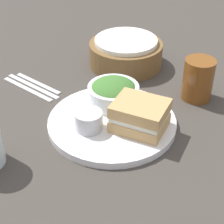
% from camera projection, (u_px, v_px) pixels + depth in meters
% --- Properties ---
extents(ground_plane, '(4.00, 4.00, 0.00)m').
position_uv_depth(ground_plane, '(112.00, 125.00, 0.84)').
color(ground_plane, '#3D3833').
extents(plate, '(0.28, 0.28, 0.02)m').
position_uv_depth(plate, '(112.00, 122.00, 0.83)').
color(plate, silver).
rests_on(plate, ground_plane).
extents(sandwich, '(0.12, 0.11, 0.06)m').
position_uv_depth(sandwich, '(140.00, 116.00, 0.79)').
color(sandwich, tan).
rests_on(sandwich, plate).
extents(salad_bowl, '(0.12, 0.12, 0.06)m').
position_uv_depth(salad_bowl, '(113.00, 92.00, 0.87)').
color(salad_bowl, white).
rests_on(salad_bowl, plate).
extents(dressing_cup, '(0.06, 0.06, 0.04)m').
position_uv_depth(dressing_cup, '(89.00, 121.00, 0.79)').
color(dressing_cup, '#B7B7BC').
rests_on(dressing_cup, plate).
extents(orange_wedge, '(0.04, 0.04, 0.04)m').
position_uv_depth(orange_wedge, '(139.00, 102.00, 0.84)').
color(orange_wedge, orange).
rests_on(orange_wedge, plate).
extents(drink_glass, '(0.07, 0.07, 0.10)m').
position_uv_depth(drink_glass, '(198.00, 79.00, 0.90)').
color(drink_glass, brown).
rests_on(drink_glass, ground_plane).
extents(bread_basket, '(0.20, 0.20, 0.08)m').
position_uv_depth(bread_basket, '(126.00, 53.00, 1.05)').
color(bread_basket, brown).
rests_on(bread_basket, ground_plane).
extents(fork, '(0.18, 0.02, 0.01)m').
position_uv_depth(fork, '(27.00, 89.00, 0.96)').
color(fork, silver).
rests_on(fork, ground_plane).
extents(knife, '(0.19, 0.02, 0.01)m').
position_uv_depth(knife, '(33.00, 86.00, 0.97)').
color(knife, silver).
rests_on(knife, ground_plane).
extents(spoon, '(0.16, 0.02, 0.01)m').
position_uv_depth(spoon, '(38.00, 83.00, 0.98)').
color(spoon, silver).
rests_on(spoon, ground_plane).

